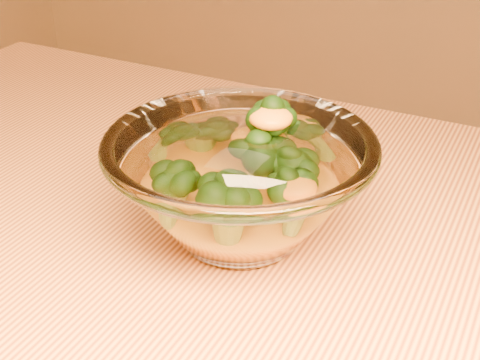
% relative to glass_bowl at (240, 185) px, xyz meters
% --- Properties ---
extents(glass_bowl, '(0.21, 0.21, 0.09)m').
position_rel_glass_bowl_xyz_m(glass_bowl, '(0.00, 0.00, 0.00)').
color(glass_bowl, white).
rests_on(glass_bowl, table).
extents(cheese_sauce, '(0.11, 0.11, 0.03)m').
position_rel_glass_bowl_xyz_m(cheese_sauce, '(-0.00, -0.00, -0.02)').
color(cheese_sauce, orange).
rests_on(cheese_sauce, glass_bowl).
extents(broccoli_heap, '(0.13, 0.14, 0.08)m').
position_rel_glass_bowl_xyz_m(broccoli_heap, '(0.01, 0.01, 0.01)').
color(broccoli_heap, black).
rests_on(broccoli_heap, cheese_sauce).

